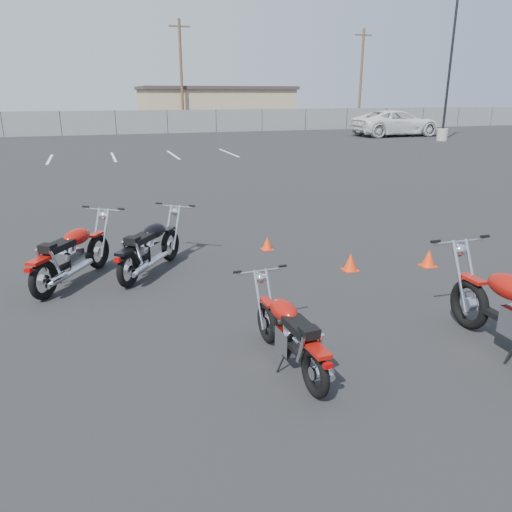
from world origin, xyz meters
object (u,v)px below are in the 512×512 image
object	(u,v)px
motorcycle_second_black	(150,247)
white_van	(397,116)
motorcycle_third_red	(290,333)
motorcycle_front_red	(72,255)

from	to	relation	value
motorcycle_second_black	white_van	size ratio (longest dim) A/B	0.25
motorcycle_third_red	motorcycle_front_red	bearing A→B (deg)	123.61
motorcycle_front_red	motorcycle_third_red	size ratio (longest dim) A/B	1.08
motorcycle_second_black	motorcycle_third_red	bearing A→B (deg)	-73.06
motorcycle_front_red	motorcycle_second_black	size ratio (longest dim) A/B	1.05
motorcycle_front_red	white_van	size ratio (longest dim) A/B	0.26
motorcycle_front_red	motorcycle_third_red	xyz separation A→B (m)	(2.43, -3.66, -0.07)
white_van	motorcycle_third_red	bearing A→B (deg)	145.20
motorcycle_front_red	motorcycle_second_black	xyz separation A→B (m)	(1.29, 0.08, -0.02)
motorcycle_third_red	motorcycle_second_black	bearing A→B (deg)	106.94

